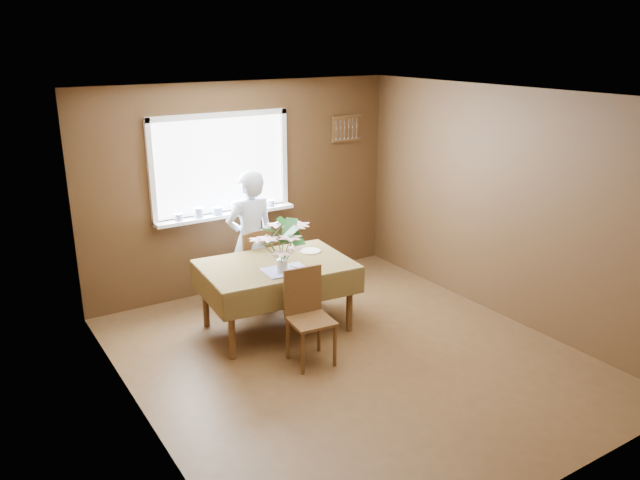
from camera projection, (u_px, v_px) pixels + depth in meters
floor at (350, 357)px, 6.09m from camera, size 4.50×4.50×0.00m
ceiling at (355, 95)px, 5.31m from camera, size 4.50×4.50×0.00m
wall_back at (245, 187)px, 7.50m from camera, size 4.00×0.00×4.00m
wall_front at (560, 327)px, 3.89m from camera, size 4.00×0.00×4.00m
wall_left at (135, 278)px, 4.68m from camera, size 0.00×4.50×4.50m
wall_right at (504, 205)px, 6.72m from camera, size 0.00×4.50×4.50m
window_assembly at (223, 183)px, 7.28m from camera, size 1.72×0.20×1.22m
spoon_rack at (346, 129)px, 8.03m from camera, size 0.44×0.05×0.33m
dining_table at (276, 271)px, 6.48m from camera, size 1.61×1.16×0.75m
chair_far at (252, 264)px, 7.14m from camera, size 0.47×0.47×0.91m
chair_near at (307, 311)px, 5.90m from camera, size 0.43×0.43×0.91m
seated_woman at (251, 240)px, 7.03m from camera, size 0.58×0.38×1.59m
flower_bouquet at (282, 243)px, 6.12m from camera, size 0.55×0.55×0.47m
side_plate at (310, 251)px, 6.80m from camera, size 0.26×0.26×0.01m
table_knife at (297, 268)px, 6.30m from camera, size 0.08×0.20×0.00m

